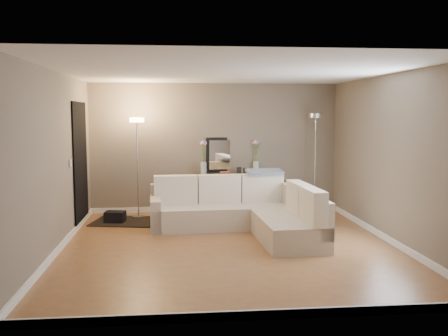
{
  "coord_description": "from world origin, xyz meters",
  "views": [
    {
      "loc": [
        -0.8,
        -7.33,
        1.99
      ],
      "look_at": [
        0.0,
        0.8,
        1.1
      ],
      "focal_mm": 40.0,
      "sensor_mm": 36.0,
      "label": 1
    }
  ],
  "objects": [
    {
      "name": "wall_back",
      "position": [
        0.0,
        2.76,
        1.3
      ],
      "size": [
        5.0,
        0.02,
        2.6
      ],
      "primitive_type": "cube",
      "color": "#756A5A",
      "rests_on": "ground"
    },
    {
      "name": "baseboard_left",
      "position": [
        -2.48,
        0.0,
        0.05
      ],
      "size": [
        0.03,
        5.5,
        0.1
      ],
      "primitive_type": "cube",
      "color": "white",
      "rests_on": "ground"
    },
    {
      "name": "throw_blanket",
      "position": [
        0.82,
        1.57,
        0.94
      ],
      "size": [
        0.68,
        0.44,
        0.09
      ],
      "primitive_type": "cube",
      "rotation": [
        0.1,
        0.0,
        0.1
      ],
      "color": "gray",
      "rests_on": "sectional_sofa"
    },
    {
      "name": "sectional_sofa",
      "position": [
        0.39,
        0.92,
        0.33
      ],
      "size": [
        2.67,
        2.49,
        0.9
      ],
      "color": "beige",
      "rests_on": "floor"
    },
    {
      "name": "ceiling",
      "position": [
        0.0,
        0.0,
        2.6
      ],
      "size": [
        5.0,
        5.5,
        0.01
      ],
      "primitive_type": "cube",
      "color": "white",
      "rests_on": "ground"
    },
    {
      "name": "charcoal_rug",
      "position": [
        -1.68,
        1.87,
        0.01
      ],
      "size": [
        1.4,
        1.16,
        0.02
      ],
      "primitive_type": "cube",
      "rotation": [
        0.0,
        0.0,
        -0.19
      ],
      "color": "black",
      "rests_on": "floor"
    },
    {
      "name": "flower_vase_right",
      "position": [
        0.84,
        2.67,
        1.08
      ],
      "size": [
        0.15,
        0.13,
        0.67
      ],
      "color": "silver",
      "rests_on": "console_table"
    },
    {
      "name": "console_table",
      "position": [
        0.22,
        2.6,
        0.44
      ],
      "size": [
        1.31,
        0.49,
        0.79
      ],
      "color": "black",
      "rests_on": "floor"
    },
    {
      "name": "baseboard_right",
      "position": [
        2.48,
        0.0,
        0.05
      ],
      "size": [
        0.03,
        5.5,
        0.1
      ],
      "primitive_type": "cube",
      "color": "white",
      "rests_on": "ground"
    },
    {
      "name": "doorway",
      "position": [
        -2.48,
        1.7,
        1.1
      ],
      "size": [
        0.02,
        1.2,
        2.2
      ],
      "primitive_type": "cube",
      "color": "black",
      "rests_on": "ground"
    },
    {
      "name": "flower_vase_left",
      "position": [
        -0.24,
        2.54,
        1.08
      ],
      "size": [
        0.15,
        0.13,
        0.67
      ],
      "color": "silver",
      "rests_on": "console_table"
    },
    {
      "name": "leaning_mirror",
      "position": [
        0.28,
        2.77,
        1.16
      ],
      "size": [
        0.91,
        0.14,
        0.71
      ],
      "color": "black",
      "rests_on": "console_table"
    },
    {
      "name": "black_bag",
      "position": [
        -1.91,
        1.82,
        0.09
      ],
      "size": [
        0.39,
        0.31,
        0.23
      ],
      "primitive_type": "cube",
      "rotation": [
        0.0,
        0.0,
        -0.19
      ],
      "color": "black",
      "rests_on": "charcoal_rug"
    },
    {
      "name": "wall_front",
      "position": [
        0.0,
        -2.76,
        1.3
      ],
      "size": [
        5.0,
        0.02,
        2.6
      ],
      "primitive_type": "cube",
      "color": "#756A5A",
      "rests_on": "ground"
    },
    {
      "name": "baseboard_front",
      "position": [
        0.0,
        -2.73,
        0.05
      ],
      "size": [
        5.0,
        0.03,
        0.1
      ],
      "primitive_type": "cube",
      "color": "white",
      "rests_on": "ground"
    },
    {
      "name": "floor_lamp_unlit",
      "position": [
        1.98,
        2.34,
        1.41
      ],
      "size": [
        0.28,
        0.28,
        1.99
      ],
      "color": "silver",
      "rests_on": "floor"
    },
    {
      "name": "wall_left",
      "position": [
        -2.51,
        0.0,
        1.3
      ],
      "size": [
        0.02,
        5.5,
        2.6
      ],
      "primitive_type": "cube",
      "color": "#756A5A",
      "rests_on": "ground"
    },
    {
      "name": "baseboard_back",
      "position": [
        0.0,
        2.73,
        0.05
      ],
      "size": [
        5.0,
        0.03,
        0.1
      ],
      "primitive_type": "cube",
      "color": "white",
      "rests_on": "ground"
    },
    {
      "name": "switch_plate",
      "position": [
        -2.48,
        0.85,
        1.2
      ],
      "size": [
        0.02,
        0.08,
        0.12
      ],
      "primitive_type": "cube",
      "color": "white",
      "rests_on": "ground"
    },
    {
      "name": "table_decor",
      "position": [
        0.3,
        2.57,
        0.83
      ],
      "size": [
        0.55,
        0.14,
        0.13
      ],
      "color": "#CE5324",
      "rests_on": "console_table"
    },
    {
      "name": "floor_lamp_lit",
      "position": [
        -1.51,
        2.21,
        1.35
      ],
      "size": [
        0.32,
        0.32,
        1.91
      ],
      "color": "silver",
      "rests_on": "floor"
    },
    {
      "name": "wall_right",
      "position": [
        2.51,
        0.0,
        1.3
      ],
      "size": [
        0.02,
        5.5,
        2.6
      ],
      "primitive_type": "cube",
      "color": "#756A5A",
      "rests_on": "ground"
    },
    {
      "name": "floor",
      "position": [
        0.0,
        0.0,
        -0.01
      ],
      "size": [
        5.0,
        5.5,
        0.01
      ],
      "primitive_type": "cube",
      "color": "#915D34",
      "rests_on": "ground"
    }
  ]
}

